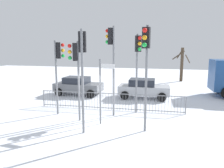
% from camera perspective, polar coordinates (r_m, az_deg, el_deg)
% --- Properties ---
extents(ground_plane, '(60.00, 60.00, 0.00)m').
position_cam_1_polar(ground_plane, '(11.29, -3.96, -10.47)').
color(ground_plane, white).
extents(traffic_light_rear_left, '(0.50, 0.43, 4.23)m').
position_cam_1_polar(traffic_light_rear_left, '(12.78, -13.82, 5.89)').
color(traffic_light_rear_left, slate).
rests_on(traffic_light_rear_left, ground).
extents(traffic_light_mid_right, '(0.35, 0.56, 4.81)m').
position_cam_1_polar(traffic_light_mid_right, '(9.70, 8.83, 7.42)').
color(traffic_light_mid_right, slate).
rests_on(traffic_light_mid_right, ground).
extents(traffic_light_mid_left, '(0.53, 0.40, 4.18)m').
position_cam_1_polar(traffic_light_mid_left, '(11.38, -9.53, 5.41)').
color(traffic_light_mid_left, slate).
rests_on(traffic_light_mid_left, ground).
extents(traffic_light_foreground_left, '(0.55, 0.37, 5.00)m').
position_cam_1_polar(traffic_light_foreground_left, '(12.15, -0.13, 8.58)').
color(traffic_light_foreground_left, slate).
rests_on(traffic_light_foreground_left, ground).
extents(traffic_light_foreground_right, '(0.40, 0.53, 4.61)m').
position_cam_1_polar(traffic_light_foreground_right, '(12.60, 6.75, 7.29)').
color(traffic_light_foreground_right, slate).
rests_on(traffic_light_foreground_right, ground).
extents(traffic_light_rear_right, '(0.36, 0.56, 4.64)m').
position_cam_1_polar(traffic_light_rear_right, '(9.73, -7.69, 6.74)').
color(traffic_light_rear_right, slate).
rests_on(traffic_light_rear_right, ground).
extents(direction_sign_post, '(0.79, 0.13, 3.31)m').
position_cam_1_polar(direction_sign_post, '(10.85, -2.80, -1.17)').
color(direction_sign_post, slate).
rests_on(direction_sign_post, ground).
extents(pedestrian_guard_railing, '(9.04, 0.39, 1.07)m').
position_cam_1_polar(pedestrian_guard_railing, '(13.58, -0.53, -4.53)').
color(pedestrian_guard_railing, slate).
rests_on(pedestrian_guard_railing, ground).
extents(car_grey_near, '(3.84, 2.00, 1.47)m').
position_cam_1_polar(car_grey_near, '(18.09, -8.85, -0.40)').
color(car_grey_near, slate).
rests_on(car_grey_near, ground).
extents(car_silver_far, '(3.84, 2.01, 1.47)m').
position_cam_1_polar(car_silver_far, '(16.91, 8.21, -1.08)').
color(car_silver_far, '#B2B5BA').
rests_on(car_silver_far, ground).
extents(bare_tree_left, '(2.02, 2.02, 3.82)m').
position_cam_1_polar(bare_tree_left, '(26.11, 17.74, 5.10)').
color(bare_tree_left, '#473828').
rests_on(bare_tree_left, ground).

